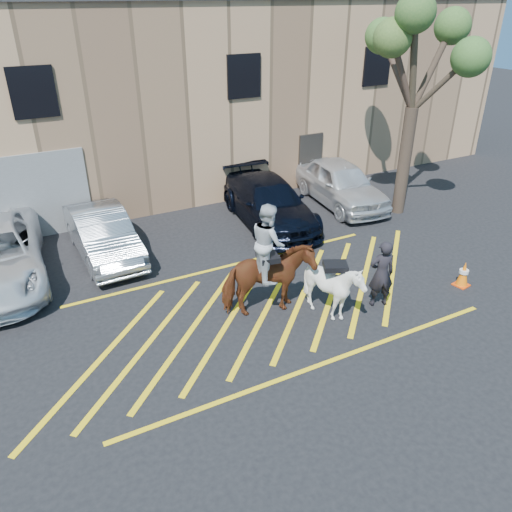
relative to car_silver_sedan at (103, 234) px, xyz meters
name	(u,v)px	position (x,y,z in m)	size (l,w,h in m)	color
ground	(262,302)	(3.03, -4.60, -0.72)	(90.00, 90.00, 0.00)	black
car_silver_sedan	(103,234)	(0.00, 0.00, 0.00)	(1.53, 4.40, 1.45)	#91979E
car_blue_suv	(269,202)	(5.70, -0.16, 0.04)	(2.15, 5.28, 1.53)	black
car_white_suv	(341,183)	(8.99, 0.18, 0.10)	(1.94, 4.81, 1.64)	silver
handler	(382,274)	(5.67, -6.09, 0.19)	(0.66, 0.44, 1.82)	black
warehouse	(126,89)	(3.01, 7.39, 2.93)	(32.42, 10.20, 7.30)	tan
hatching_zone	(267,308)	(3.03, -4.90, -0.72)	(12.60, 5.12, 0.01)	yellow
mounted_bay	(268,272)	(2.93, -5.08, 0.47)	(2.38, 1.40, 2.95)	maroon
saddled_white	(333,288)	(4.28, -5.97, 0.09)	(1.81, 1.88, 1.61)	white
traffic_cone	(463,274)	(8.36, -6.42, -0.36)	(0.44, 0.44, 0.73)	#EA4209
tree	(420,47)	(10.43, -1.50, 4.97)	(3.99, 4.37, 7.31)	#433229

